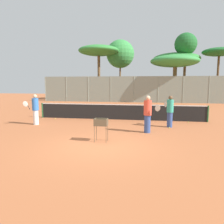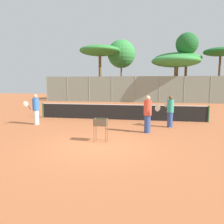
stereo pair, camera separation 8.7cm
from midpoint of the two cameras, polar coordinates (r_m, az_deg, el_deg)
The scene contains 18 objects.
ground_plane at distance 8.92m, azimuth -3.27°, elevation -8.81°, with size 80.00×80.00×0.00m, color #B26038.
tennis_net at distance 15.02m, azimuth 2.36°, elevation 0.10°, with size 11.56×0.10×1.07m.
back_fence at distance 28.59m, azimuth 6.09°, elevation 5.89°, with size 24.67×0.08×3.38m.
tree_0 at distance 32.91m, azimuth -3.11°, elevation 15.58°, with size 5.89×5.89×7.90m.
tree_1 at distance 33.07m, azimuth 16.85°, elevation 13.13°, with size 6.54×6.54×6.72m.
tree_2 at distance 30.35m, azimuth 16.42°, elevation 12.59°, with size 6.29×6.29×6.13m.
tree_3 at distance 31.58m, azimuth 19.06°, elevation 16.22°, with size 2.91×2.91×9.05m.
tree_4 at distance 35.06m, azimuth 2.54°, elevation 14.87°, with size 4.32×4.32×9.14m.
tree_5 at distance 33.37m, azimuth 26.57°, elevation 13.75°, with size 4.42×4.42×7.18m.
player_white_outfit at distance 11.15m, azimuth 9.52°, elevation -0.47°, with size 0.85×0.61×1.89m.
player_red_cap at distance 13.99m, azimuth -19.13°, elevation 0.73°, with size 0.88×0.53×1.84m.
player_yellow_shirt at distance 12.83m, azimuth 15.14°, elevation 0.23°, with size 0.52×0.87×1.81m.
ball_cart at distance 9.35m, azimuth -2.65°, elevation -3.18°, with size 0.56×0.41×1.01m.
tennis_ball_0 at distance 14.18m, azimuth -1.71°, elevation -2.49°, with size 0.07×0.07×0.07m, color #D1E54C.
tennis_ball_1 at distance 15.87m, azimuth -14.33°, elevation -1.64°, with size 0.07×0.07×0.07m, color #D1E54C.
tennis_ball_2 at distance 12.61m, azimuth 14.99°, elevation -4.03°, with size 0.07×0.07×0.07m, color #D1E54C.
tennis_ball_3 at distance 14.76m, azimuth 19.59°, elevation -2.54°, with size 0.07×0.07×0.07m, color #D1E54C.
parked_car at distance 33.23m, azimuth 14.18°, elevation 4.17°, with size 4.20×1.70×1.60m.
Camera 2 is at (2.02, -8.31, 2.52)m, focal length 35.00 mm.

